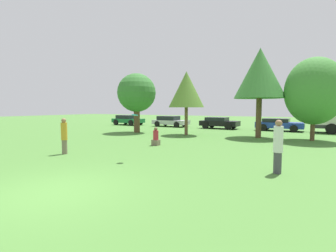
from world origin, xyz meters
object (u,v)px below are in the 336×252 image
at_px(parked_car_silver, 170,121).
at_px(tree_1, 186,90).
at_px(parked_car_green, 128,120).
at_px(bystander_sitting, 156,138).
at_px(person_catcher, 278,146).
at_px(person_thrower, 64,136).
at_px(tree_2, 260,74).
at_px(tree_3, 314,91).
at_px(frisbee, 135,115).
at_px(parked_car_black, 219,122).
at_px(tree_0, 137,93).
at_px(parked_car_blue, 279,124).

bearing_deg(parked_car_silver, tree_1, -50.28).
bearing_deg(parked_car_silver, parked_car_green, -174.36).
distance_m(bystander_sitting, tree_1, 6.62).
bearing_deg(bystander_sitting, person_catcher, -25.97).
bearing_deg(person_thrower, tree_2, 50.69).
distance_m(person_thrower, tree_3, 15.47).
bearing_deg(bystander_sitting, person_thrower, -118.74).
bearing_deg(frisbee, parked_car_green, 128.77).
relative_size(bystander_sitting, tree_3, 0.19).
distance_m(bystander_sitting, parked_car_black, 13.02).
distance_m(tree_3, parked_car_black, 10.72).
relative_size(person_catcher, tree_1, 0.35).
distance_m(parked_car_green, parked_car_silver, 6.02).
height_order(bystander_sitting, parked_car_green, parked_car_green).
bearing_deg(tree_0, person_catcher, -36.24).
bearing_deg(frisbee, bystander_sitting, 109.47).
relative_size(person_thrower, tree_3, 0.31).
relative_size(tree_0, parked_car_blue, 1.22).
distance_m(person_thrower, person_catcher, 9.23).
height_order(tree_0, parked_car_silver, tree_0).
relative_size(frisbee, tree_2, 0.04).
height_order(parked_car_green, parked_car_black, parked_car_green).
distance_m(person_catcher, bystander_sitting, 7.54).
bearing_deg(bystander_sitting, frisbee, -70.53).
bearing_deg(parked_car_silver, tree_0, -82.03).
xyz_separation_m(parked_car_green, parked_car_blue, (17.62, 0.52, -0.04)).
bearing_deg(parked_car_green, tree_0, -43.91).
bearing_deg(person_catcher, person_thrower, 0.00).
relative_size(parked_car_green, parked_car_blue, 0.97).
distance_m(person_catcher, tree_2, 10.87).
bearing_deg(tree_0, person_thrower, -73.17).
bearing_deg(person_catcher, frisbee, -0.14).
height_order(person_catcher, parked_car_silver, person_catcher).
xyz_separation_m(tree_2, parked_car_silver, (-10.72, 6.34, -4.00)).
xyz_separation_m(tree_2, parked_car_black, (-4.86, 6.31, -3.99)).
bearing_deg(parked_car_blue, person_catcher, -82.55).
distance_m(person_catcher, parked_car_silver, 20.76).
bearing_deg(tree_2, tree_0, -174.01).
xyz_separation_m(person_catcher, tree_1, (-7.43, 9.06, 2.71)).
height_order(frisbee, tree_3, tree_3).
xyz_separation_m(parked_car_green, parked_car_silver, (6.02, 0.24, -0.03)).
distance_m(tree_1, tree_2, 5.54).
relative_size(tree_1, parked_car_blue, 1.19).
relative_size(tree_1, parked_car_black, 1.26).
bearing_deg(frisbee, person_thrower, -173.11).
bearing_deg(tree_2, frisbee, -107.31).
bearing_deg(person_catcher, tree_2, -84.97).
xyz_separation_m(person_thrower, tree_0, (-3.03, 10.02, 2.60)).
bearing_deg(tree_0, parked_car_green, 132.75).
xyz_separation_m(tree_3, parked_car_silver, (-14.14, 6.32, -2.63)).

